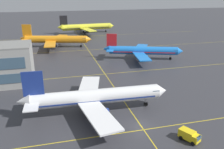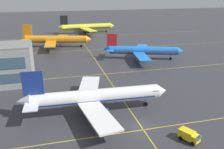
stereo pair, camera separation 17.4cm
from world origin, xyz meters
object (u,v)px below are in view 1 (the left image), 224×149
airliner_front_gate (95,97)px  airliner_third_row (55,39)px  airliner_second_row (142,51)px  service_truck_red_van (189,135)px  airliner_far_left_stand (86,27)px

airliner_front_gate → airliner_third_row: size_ratio=1.00×
airliner_second_row → service_truck_red_van: size_ratio=7.38×
airliner_second_row → airliner_front_gate: bearing=-124.3°
airliner_front_gate → service_truck_red_van: (15.71, -16.57, -2.70)m
airliner_third_row → airliner_second_row: bearing=-42.7°
airliner_second_row → airliner_third_row: size_ratio=0.91×
airliner_front_gate → airliner_third_row: bearing=95.3°
airliner_third_row → service_truck_red_van: size_ratio=8.15×
airliner_third_row → service_truck_red_van: (22.57, -90.33, -2.76)m
airliner_front_gate → airliner_second_row: bearing=55.7°
airliner_third_row → service_truck_red_van: 93.15m
airliner_front_gate → airliner_far_left_stand: 112.08m
service_truck_red_van → airliner_third_row: bearing=104.0°
airliner_front_gate → airliner_third_row: airliner_third_row is taller
airliner_front_gate → airliner_second_row: (28.24, 41.37, -0.25)m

